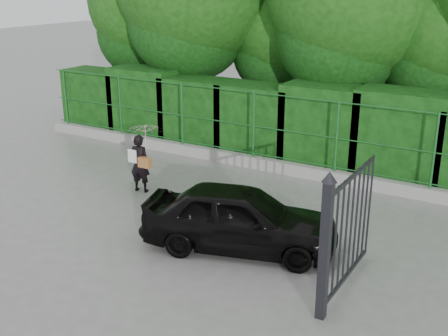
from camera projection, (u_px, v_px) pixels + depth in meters
The scene contains 7 objects.
ground at pixel (135, 224), 11.76m from camera, with size 80.00×80.00×0.00m, color gray.
kerb at pixel (240, 159), 15.36m from camera, with size 14.00×0.25×0.30m, color #9E9E99.
fence at pixel (248, 123), 14.91m from camera, with size 14.13×0.06×1.80m.
hedge at pixel (260, 120), 15.84m from camera, with size 14.20×1.20×2.30m.
gate at pixel (336, 235), 8.55m from camera, with size 0.22×2.33×2.36m.
woman at pixel (143, 148), 13.17m from camera, with size 0.85×0.85×1.66m.
car at pixel (240, 218), 10.52m from camera, with size 1.48×3.67×1.25m, color black.
Camera 1 is at (7.10, -8.26, 4.95)m, focal length 45.00 mm.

